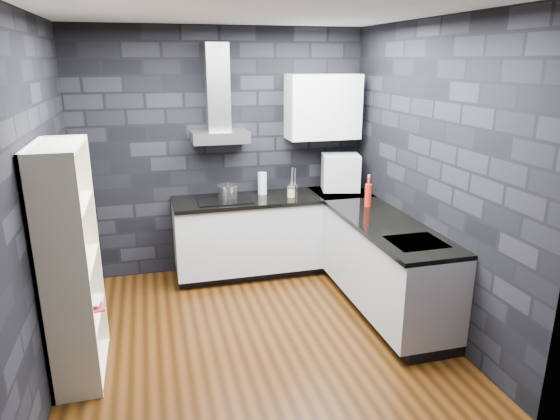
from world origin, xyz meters
name	(u,v)px	position (x,y,z in m)	size (l,w,h in m)	color
ground	(255,334)	(0.00, 0.00, 0.00)	(3.20, 3.20, 0.00)	#40210A
ceiling	(250,10)	(0.00, 0.00, 2.70)	(3.20, 3.20, 0.00)	white
wall_back	(223,153)	(0.00, 1.62, 1.35)	(3.20, 0.05, 2.70)	black
wall_front	(318,263)	(0.00, -1.62, 1.35)	(3.20, 0.05, 2.70)	black
wall_left	(37,202)	(-1.62, 0.00, 1.35)	(0.05, 3.20, 2.70)	black
wall_right	(430,176)	(1.62, 0.00, 1.35)	(0.05, 3.20, 2.70)	black
toekick_back	(273,266)	(0.50, 1.34, 0.05)	(2.18, 0.50, 0.10)	black
toekick_right	(387,305)	(1.34, 0.10, 0.05)	(0.50, 1.78, 0.10)	black
counter_back_cab	(274,232)	(0.50, 1.30, 0.48)	(2.20, 0.60, 0.76)	silver
counter_right_cab	(386,265)	(1.30, 0.10, 0.48)	(0.60, 1.80, 0.76)	silver
counter_back_top	(274,198)	(0.50, 1.29, 0.88)	(2.20, 0.62, 0.04)	black
counter_right_top	(388,225)	(1.29, 0.10, 0.88)	(0.62, 1.80, 0.04)	black
counter_corner_top	(341,193)	(1.30, 1.30, 0.88)	(0.62, 0.62, 0.04)	black
hood_body	(220,137)	(-0.05, 1.43, 1.56)	(0.60, 0.34, 0.12)	#A7A7AB
hood_chimney	(218,87)	(-0.05, 1.50, 2.07)	(0.24, 0.20, 0.90)	#A7A7AB
upper_cabinet	(323,107)	(1.10, 1.43, 1.85)	(0.80, 0.35, 0.70)	silver
cooktop	(224,199)	(-0.05, 1.30, 0.91)	(0.58, 0.50, 0.01)	black
sink_rim	(416,242)	(1.30, -0.40, 0.89)	(0.44, 0.40, 0.01)	#A7A7AB
pot	(228,192)	(0.00, 1.34, 0.97)	(0.21, 0.21, 0.12)	silver
glass_vase	(262,183)	(0.40, 1.42, 1.02)	(0.10, 0.10, 0.25)	silver
storage_jar	(291,192)	(0.68, 1.22, 0.95)	(0.08, 0.08, 0.10)	tan
utensil_crock	(293,190)	(0.71, 1.25, 0.97)	(0.10, 0.10, 0.13)	silver
appliance_garage	(340,172)	(1.29, 1.30, 1.12)	(0.41, 0.32, 0.41)	#B9BCC2
red_bottle	(368,195)	(1.34, 0.67, 1.02)	(0.07, 0.07, 0.23)	#AF2114
bookshelf	(71,265)	(-1.42, -0.18, 0.90)	(0.34, 0.80, 1.80)	#EFE9C5
fruit_bowl	(68,266)	(-1.42, -0.30, 0.94)	(0.20, 0.20, 0.05)	white
book_red	(77,297)	(-1.43, -0.05, 0.57)	(0.18, 0.02, 0.25)	maroon
book_second	(80,290)	(-1.41, 0.02, 0.59)	(0.15, 0.02, 0.21)	#B2B2B2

